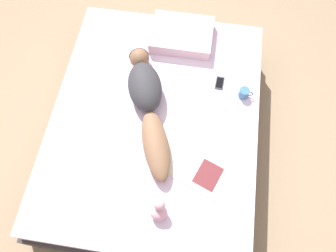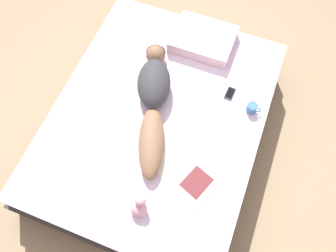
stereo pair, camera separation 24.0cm
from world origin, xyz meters
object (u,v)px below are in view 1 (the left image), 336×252
object	(u,v)px
coffee_mug	(244,93)
cell_phone	(220,83)
open_magazine	(193,167)
person	(147,100)

from	to	relation	value
coffee_mug	cell_phone	bearing A→B (deg)	156.19
open_magazine	cell_phone	xyz separation A→B (m)	(0.14, 0.81, 0.00)
person	coffee_mug	distance (m)	0.84
person	coffee_mug	xyz separation A→B (m)	(0.80, 0.23, -0.05)
person	open_magazine	bearing A→B (deg)	-66.82
person	open_magazine	size ratio (longest dim) A/B	2.01
cell_phone	open_magazine	bearing A→B (deg)	-95.78
person	open_magazine	world-z (taller)	person
coffee_mug	person	bearing A→B (deg)	-164.18
open_magazine	coffee_mug	world-z (taller)	coffee_mug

